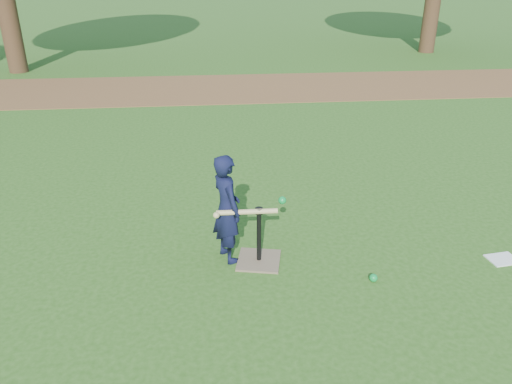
{
  "coord_description": "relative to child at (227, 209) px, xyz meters",
  "views": [
    {
      "loc": [
        -0.86,
        -4.46,
        2.83
      ],
      "look_at": [
        -0.4,
        0.17,
        0.65
      ],
      "focal_mm": 35.0,
      "sensor_mm": 36.0,
      "label": 1
    }
  ],
  "objects": [
    {
      "name": "batting_tee",
      "position": [
        0.31,
        -0.11,
        -0.46
      ],
      "size": [
        0.51,
        0.51,
        0.61
      ],
      "color": "#77614C",
      "rests_on": "ground"
    },
    {
      "name": "dirt_strip",
      "position": [
        0.71,
        7.52,
        -0.57
      ],
      "size": [
        24.0,
        3.0,
        0.01
      ],
      "primitive_type": "cube",
      "color": "brown",
      "rests_on": "ground"
    },
    {
      "name": "clipboard",
      "position": [
        2.83,
        -0.33,
        -0.57
      ],
      "size": [
        0.33,
        0.26,
        0.01
      ],
      "primitive_type": "cube",
      "rotation": [
        0.0,
        0.0,
        0.12
      ],
      "color": "white",
      "rests_on": "ground"
    },
    {
      "name": "wiffle_ball_ground",
      "position": [
        1.38,
        -0.57,
        -0.53
      ],
      "size": [
        0.08,
        0.08,
        0.08
      ],
      "primitive_type": "sphere",
      "color": "#0D8F3A",
      "rests_on": "ground"
    },
    {
      "name": "swing_action",
      "position": [
        0.24,
        -0.11,
        0.03
      ],
      "size": [
        0.74,
        0.22,
        0.13
      ],
      "color": "tan",
      "rests_on": "ground"
    },
    {
      "name": "ground",
      "position": [
        0.71,
        0.02,
        -0.57
      ],
      "size": [
        80.0,
        80.0,
        0.0
      ],
      "primitive_type": "plane",
      "color": "#285116",
      "rests_on": "ground"
    },
    {
      "name": "child",
      "position": [
        0.0,
        0.0,
        0.0
      ],
      "size": [
        0.42,
        0.49,
        1.14
      ],
      "primitive_type": "imported",
      "rotation": [
        0.0,
        0.0,
        1.98
      ],
      "color": "black",
      "rests_on": "ground"
    }
  ]
}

